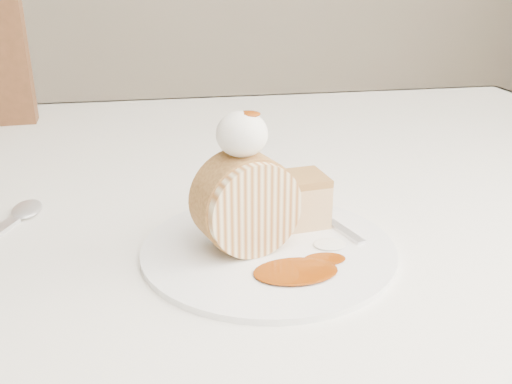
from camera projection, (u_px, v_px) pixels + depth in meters
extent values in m
cube|color=white|center=(190.00, 190.00, 0.73)|extent=(1.40, 0.90, 0.04)
cube|color=white|center=(178.00, 165.00, 1.18)|extent=(1.40, 0.01, 0.28)
cylinder|color=brown|center=(456.00, 265.00, 1.31)|extent=(0.06, 0.06, 0.71)
cylinder|color=brown|center=(68.00, 270.00, 1.53)|extent=(0.04, 0.04, 0.46)
cylinder|color=brown|center=(57.00, 366.00, 1.17)|extent=(0.04, 0.04, 0.46)
cylinder|color=white|center=(268.00, 249.00, 0.53)|extent=(0.26, 0.26, 0.01)
cylinder|color=beige|center=(246.00, 204.00, 0.51)|extent=(0.10, 0.07, 0.09)
cube|color=#B48544|center=(298.00, 203.00, 0.57)|extent=(0.06, 0.05, 0.04)
ellipsoid|color=white|center=(242.00, 134.00, 0.49)|extent=(0.05, 0.05, 0.04)
ellipsoid|color=#792E05|center=(248.00, 108.00, 0.48)|extent=(0.02, 0.02, 0.01)
cube|color=silver|center=(332.00, 223.00, 0.57)|extent=(0.06, 0.14, 0.00)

